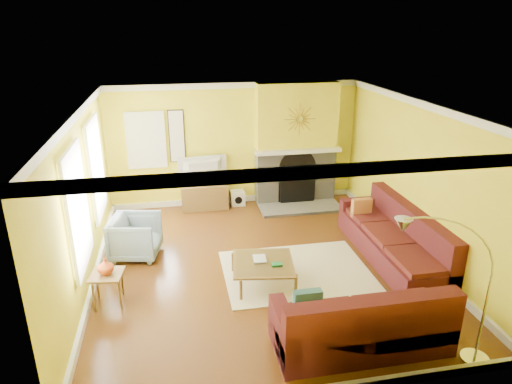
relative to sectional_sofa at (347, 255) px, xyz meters
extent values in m
cube|color=brown|center=(-1.24, 0.72, -0.46)|extent=(5.50, 6.00, 0.02)
cube|color=white|center=(-1.24, 0.72, 2.26)|extent=(5.50, 6.00, 0.02)
cube|color=yellow|center=(-1.24, 3.73, 0.90)|extent=(5.50, 0.02, 2.70)
cube|color=yellow|center=(-1.24, -2.29, 0.90)|extent=(5.50, 0.02, 2.70)
cube|color=yellow|center=(-4.00, 0.72, 0.90)|extent=(0.02, 6.00, 2.70)
cube|color=yellow|center=(1.52, 0.72, 0.90)|extent=(0.02, 6.00, 2.70)
cube|color=white|center=(-3.96, 2.02, 1.05)|extent=(0.06, 1.22, 1.72)
cube|color=white|center=(-3.96, 0.12, 1.05)|extent=(0.06, 1.22, 1.72)
cube|color=white|center=(-3.14, 3.68, 1.10)|extent=(0.82, 0.06, 1.22)
cube|color=white|center=(-2.49, 3.69, 1.15)|extent=(0.34, 0.04, 1.14)
cube|color=white|center=(0.11, 3.28, 0.80)|extent=(1.92, 0.22, 0.08)
cube|color=gray|center=(0.11, 2.97, -0.42)|extent=(1.80, 0.70, 0.06)
cube|color=beige|center=(-0.71, 0.39, -0.44)|extent=(2.40, 1.80, 0.02)
cube|color=brown|center=(-1.97, 3.45, -0.17)|extent=(1.01, 0.45, 0.56)
imported|color=black|center=(-1.97, 3.45, 0.41)|extent=(1.08, 0.27, 0.62)
cube|color=white|center=(-1.22, 3.53, -0.29)|extent=(0.31, 0.31, 0.31)
imported|color=gray|center=(-3.34, 1.46, -0.08)|extent=(0.96, 0.94, 0.75)
imported|color=#CC4D15|center=(-3.66, 0.05, 0.17)|extent=(0.24, 0.24, 0.25)
imported|color=white|center=(-1.46, 0.27, -0.07)|extent=(0.23, 0.29, 0.03)
camera|label=1|loc=(-2.61, -6.01, 3.48)|focal=32.00mm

